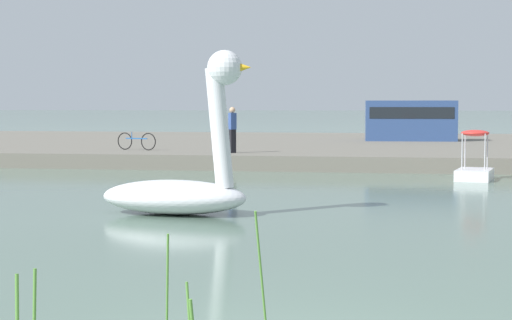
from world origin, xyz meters
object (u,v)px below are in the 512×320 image
Objects in this scene: swan_boat at (183,177)px; person_on_path at (232,129)px; parked_van at (410,119)px; pedal_boat_red at (475,166)px; bicycle_parked at (137,141)px.

swan_boat is 13.48m from person_on_path.
pedal_boat_red is at bearing -83.22° from parked_van.
parked_van reaches higher than pedal_boat_red.
swan_boat is 2.07× the size of person_on_path.
person_on_path is 0.99× the size of bicycle_parked.
swan_boat is 15.73m from bicycle_parked.
parked_van reaches higher than person_on_path.
pedal_boat_red reaches higher than bicycle_parked.
pedal_boat_red is 0.45× the size of parked_van.
bicycle_parked is at bearing 162.10° from person_on_path.
person_on_path is 0.38× the size of parked_van.
pedal_boat_red is at bearing 54.56° from swan_boat.
swan_boat reaches higher than bicycle_parked.
parked_van is (-1.83, 15.38, 1.18)m from pedal_boat_red.
swan_boat is 25.49m from parked_van.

